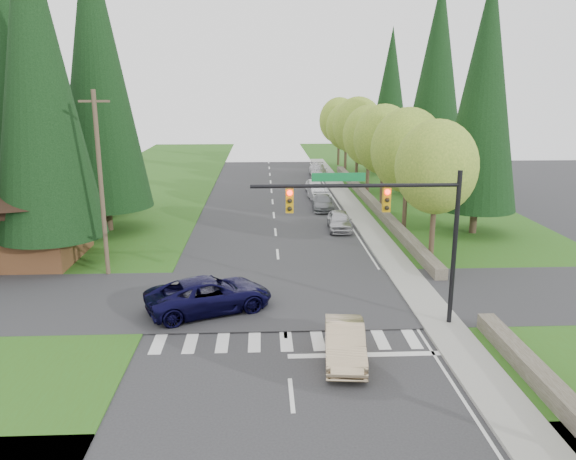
{
  "coord_description": "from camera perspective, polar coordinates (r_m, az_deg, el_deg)",
  "views": [
    {
      "loc": [
        -0.9,
        -17.96,
        10.1
      ],
      "look_at": [
        0.42,
        10.62,
        2.8
      ],
      "focal_mm": 35.0,
      "sensor_mm": 36.0,
      "label": 1
    }
  ],
  "objects": [
    {
      "name": "cross_street",
      "position": [
        27.87,
        -0.62,
        -6.93
      ],
      "size": [
        120.0,
        8.0,
        0.1
      ],
      "primitive_type": "cube",
      "color": "#28282B",
      "rests_on": "ground"
    },
    {
      "name": "parked_car_c",
      "position": [
        51.24,
        3.12,
        3.75
      ],
      "size": [
        1.83,
        4.49,
        1.45
      ],
      "primitive_type": "imported",
      "rotation": [
        0.0,
        0.0,
        0.07
      ],
      "color": "silver",
      "rests_on": "ground"
    },
    {
      "name": "conifer_w_c",
      "position": [
        41.49,
        -18.85,
        15.23
      ],
      "size": [
        6.46,
        6.46,
        20.8
      ],
      "color": "#38281C",
      "rests_on": "ground"
    },
    {
      "name": "conifer_e_c",
      "position": [
        67.63,
        10.37,
        13.41
      ],
      "size": [
        5.1,
        5.1,
        16.8
      ],
      "color": "#38281C",
      "rests_on": "ground"
    },
    {
      "name": "ground",
      "position": [
        20.63,
        0.2,
        -15.01
      ],
      "size": [
        120.0,
        120.0,
        0.0
      ],
      "primitive_type": "plane",
      "color": "#28282B",
      "rests_on": "ground"
    },
    {
      "name": "traffic_signal",
      "position": [
        23.63,
        10.31,
        1.57
      ],
      "size": [
        8.7,
        0.37,
        6.8
      ],
      "color": "black",
      "rests_on": "ground"
    },
    {
      "name": "brown_building",
      "position": [
        36.52,
        -25.31,
        1.94
      ],
      "size": [
        8.4,
        8.4,
        5.4
      ],
      "color": "#4C2D19",
      "rests_on": "ground"
    },
    {
      "name": "parked_car_d",
      "position": [
        55.07,
        2.72,
        4.47
      ],
      "size": [
        1.64,
        4.07,
        1.39
      ],
      "primitive_type": "imported",
      "rotation": [
        0.0,
        0.0,
        -0.0
      ],
      "color": "silver",
      "rests_on": "ground"
    },
    {
      "name": "parked_car_b",
      "position": [
        47.63,
        3.56,
        2.8
      ],
      "size": [
        1.92,
        4.28,
        1.22
      ],
      "primitive_type": "imported",
      "rotation": [
        0.0,
        0.0,
        -0.05
      ],
      "color": "slate",
      "rests_on": "ground"
    },
    {
      "name": "sidewalk_east",
      "position": [
        41.93,
        8.16,
        0.32
      ],
      "size": [
        1.8,
        80.0,
        0.13
      ],
      "primitive_type": "cube",
      "color": "gray",
      "rests_on": "ground"
    },
    {
      "name": "stone_wall_south",
      "position": [
        20.23,
        26.94,
        -16.21
      ],
      "size": [
        0.7,
        14.0,
        0.7
      ],
      "primitive_type": "cube",
      "color": "#4C4438",
      "rests_on": "ground"
    },
    {
      "name": "sedan_champagne",
      "position": [
        21.8,
        5.79,
        -11.32
      ],
      "size": [
        1.87,
        4.34,
        1.39
      ],
      "primitive_type": "imported",
      "rotation": [
        0.0,
        0.0,
        -0.1
      ],
      "color": "beige",
      "rests_on": "ground"
    },
    {
      "name": "decid_tree_6",
      "position": [
        74.77,
        5.22,
        11.01
      ],
      "size": [
        5.2,
        5.2,
        8.86
      ],
      "color": "#38281C",
      "rests_on": "ground"
    },
    {
      "name": "parked_car_a",
      "position": [
        40.88,
        5.26,
        0.96
      ],
      "size": [
        1.84,
        4.18,
        1.4
      ],
      "primitive_type": "imported",
      "rotation": [
        0.0,
        0.0,
        -0.05
      ],
      "color": "#AEAEB2",
      "rests_on": "ground"
    },
    {
      "name": "decid_tree_2",
      "position": [
        47.22,
        9.71,
        9.05
      ],
      "size": [
        5.0,
        5.0,
        8.82
      ],
      "color": "#38281C",
      "rests_on": "ground"
    },
    {
      "name": "conifer_e_b",
      "position": [
        54.34,
        14.86,
        14.59
      ],
      "size": [
        6.12,
        6.12,
        19.8
      ],
      "color": "#38281C",
      "rests_on": "ground"
    },
    {
      "name": "utility_pole",
      "position": [
        31.56,
        -18.48,
        4.54
      ],
      "size": [
        1.6,
        0.24,
        10.0
      ],
      "color": "#473828",
      "rests_on": "ground"
    },
    {
      "name": "decid_tree_0",
      "position": [
        33.82,
        14.85,
        6.19
      ],
      "size": [
        4.8,
        4.8,
        8.37
      ],
      "color": "#38281C",
      "rests_on": "ground"
    },
    {
      "name": "decid_tree_5",
      "position": [
        67.86,
        5.93,
        10.38
      ],
      "size": [
        4.8,
        4.8,
        8.3
      ],
      "color": "#38281C",
      "rests_on": "ground"
    },
    {
      "name": "decid_tree_1",
      "position": [
        40.5,
        12.07,
        7.91
      ],
      "size": [
        5.2,
        5.2,
        8.8
      ],
      "color": "#38281C",
      "rests_on": "ground"
    },
    {
      "name": "conifer_w_a",
      "position": [
        34.18,
        -24.17,
        14.27
      ],
      "size": [
        6.12,
        6.12,
        19.8
      ],
      "color": "#38281C",
      "rests_on": "ground"
    },
    {
      "name": "decid_tree_3",
      "position": [
        54.1,
        8.24,
        9.47
      ],
      "size": [
        5.0,
        5.0,
        8.55
      ],
      "color": "#38281C",
      "rests_on": "ground"
    },
    {
      "name": "curb_east",
      "position": [
        41.78,
        7.01,
        0.31
      ],
      "size": [
        0.2,
        80.0,
        0.13
      ],
      "primitive_type": "cube",
      "color": "gray",
      "rests_on": "ground"
    },
    {
      "name": "parked_car_e",
      "position": [
        65.85,
        3.06,
        6.09
      ],
      "size": [
        2.05,
        4.87,
        1.4
      ],
      "primitive_type": "imported",
      "rotation": [
        0.0,
        0.0,
        -0.02
      ],
      "color": "#B1B1B7",
      "rests_on": "ground"
    },
    {
      "name": "grass_east",
      "position": [
        41.66,
        16.93,
        -0.31
      ],
      "size": [
        14.0,
        110.0,
        0.06
      ],
      "primitive_type": "cube",
      "color": "#2E5617",
      "rests_on": "ground"
    },
    {
      "name": "decid_tree_4",
      "position": [
        60.96,
        7.11,
        10.41
      ],
      "size": [
        5.4,
        5.4,
        9.18
      ],
      "color": "#38281C",
      "rests_on": "ground"
    },
    {
      "name": "conifer_w_e",
      "position": [
        47.79,
        -19.13,
        13.79
      ],
      "size": [
        5.78,
        5.78,
        18.8
      ],
      "color": "#38281C",
      "rests_on": "ground"
    },
    {
      "name": "grass_west",
      "position": [
        41.09,
        -19.68,
        -0.72
      ],
      "size": [
        14.0,
        110.0,
        0.06
      ],
      "primitive_type": "cube",
      "color": "#2E5617",
      "rests_on": "ground"
    },
    {
      "name": "conifer_e_a",
      "position": [
        40.78,
        19.31,
        13.11
      ],
      "size": [
        5.44,
        5.44,
        17.8
      ],
      "color": "#38281C",
      "rests_on": "ground"
    },
    {
      "name": "conifer_w_b",
      "position": [
        39.0,
        -26.08,
        12.45
      ],
      "size": [
        5.44,
        5.44,
        17.8
      ],
      "color": "#38281C",
      "rests_on": "ground"
    },
    {
      "name": "stone_wall_north",
      "position": [
        49.85,
        8.4,
        2.88
      ],
      "size": [
        0.7,
        40.0,
        0.7
      ],
      "primitive_type": "cube",
      "color": "#4C4438",
      "rests_on": "ground"
    },
    {
      "name": "suv_navy",
      "position": [
        26.29,
        -8.0,
        -6.53
      ],
      "size": [
        6.38,
        4.7,
        1.61
      ],
      "primitive_type": "imported",
      "rotation": [
        0.0,
        0.0,
        1.96
      ],
      "color": "black",
      "rests_on": "ground"
    }
  ]
}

